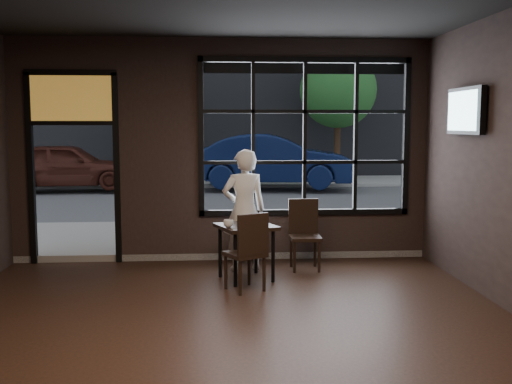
{
  "coord_description": "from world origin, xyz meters",
  "views": [
    {
      "loc": [
        -0.12,
        -5.13,
        1.99
      ],
      "look_at": [
        0.4,
        2.2,
        1.15
      ],
      "focal_mm": 42.0,
      "sensor_mm": 36.0,
      "label": 1
    }
  ],
  "objects": [
    {
      "name": "maroon_car",
      "position": [
        -4.42,
        12.72,
        0.78
      ],
      "size": [
        4.07,
        1.84,
        1.36
      ],
      "primitive_type": "imported",
      "rotation": [
        0.0,
        0.0,
        1.63
      ],
      "color": "#451B13",
      "rests_on": "street_asphalt"
    },
    {
      "name": "navy_car",
      "position": [
        1.63,
        12.69,
        0.9
      ],
      "size": [
        4.99,
        2.24,
        1.59
      ],
      "primitive_type": "imported",
      "rotation": [
        0.0,
        0.0,
        1.45
      ],
      "color": "#0A1537",
      "rests_on": "street_asphalt"
    },
    {
      "name": "tv",
      "position": [
        2.93,
        1.97,
        2.14
      ],
      "size": [
        0.11,
        0.97,
        0.57
      ],
      "primitive_type": "cube",
      "color": "black",
      "rests_on": "wall_right"
    },
    {
      "name": "cafe_table",
      "position": [
        0.29,
        2.36,
        0.36
      ],
      "size": [
        0.85,
        0.85,
        0.72
      ],
      "primitive_type": "cube",
      "rotation": [
        0.0,
        0.0,
        0.36
      ],
      "color": "black",
      "rests_on": "floor"
    },
    {
      "name": "chair_window",
      "position": [
        1.12,
        2.84,
        0.48
      ],
      "size": [
        0.42,
        0.42,
        0.96
      ],
      "primitive_type": "cube",
      "rotation": [
        0.0,
        0.0,
        0.0
      ],
      "color": "black",
      "rests_on": "floor"
    },
    {
      "name": "man",
      "position": [
        0.29,
        2.9,
        0.83
      ],
      "size": [
        0.66,
        0.49,
        1.65
      ],
      "primitive_type": "imported",
      "rotation": [
        0.0,
        0.0,
        3.3
      ],
      "color": "white",
      "rests_on": "floor"
    },
    {
      "name": "floor",
      "position": [
        0.0,
        0.0,
        -0.01
      ],
      "size": [
        6.0,
        7.0,
        0.02
      ],
      "primitive_type": "cube",
      "color": "black",
      "rests_on": "ground"
    },
    {
      "name": "cup",
      "position": [
        0.06,
        2.2,
        0.76
      ],
      "size": [
        0.15,
        0.15,
        0.1
      ],
      "primitive_type": "imported",
      "rotation": [
        0.0,
        0.0,
        0.3
      ],
      "color": "silver",
      "rests_on": "cafe_table"
    },
    {
      "name": "window_frame",
      "position": [
        1.2,
        3.5,
        1.8
      ],
      "size": [
        3.06,
        0.12,
        2.28
      ],
      "primitive_type": "cube",
      "color": "black",
      "rests_on": "ground"
    },
    {
      "name": "tree_left",
      "position": [
        -2.11,
        15.32,
        2.65
      ],
      "size": [
        2.2,
        2.2,
        3.76
      ],
      "color": "#332114",
      "rests_on": "street_asphalt"
    },
    {
      "name": "chair_near",
      "position": [
        0.24,
        1.87,
        0.48
      ],
      "size": [
        0.56,
        0.56,
        0.95
      ],
      "primitive_type": "cube",
      "rotation": [
        0.0,
        0.0,
        3.65
      ],
      "color": "black",
      "rests_on": "floor"
    },
    {
      "name": "stained_transom",
      "position": [
        -2.1,
        3.5,
        2.35
      ],
      "size": [
        1.2,
        0.06,
        0.7
      ],
      "primitive_type": "cube",
      "color": "orange",
      "rests_on": "ground"
    },
    {
      "name": "building_across",
      "position": [
        0.0,
        23.0,
        7.5
      ],
      "size": [
        28.0,
        12.0,
        15.0
      ],
      "primitive_type": "cube",
      "color": "#5B5956",
      "rests_on": "ground"
    },
    {
      "name": "tree_right",
      "position": [
        4.13,
        15.24,
        3.13
      ],
      "size": [
        2.61,
        2.61,
        4.45
      ],
      "color": "#332114",
      "rests_on": "street_asphalt"
    },
    {
      "name": "hotdog",
      "position": [
        0.41,
        2.49,
        0.74
      ],
      "size": [
        0.21,
        0.13,
        0.06
      ],
      "primitive_type": null,
      "rotation": [
        0.0,
        0.0,
        0.29
      ],
      "color": "tan",
      "rests_on": "cafe_table"
    },
    {
      "name": "street_asphalt",
      "position": [
        0.0,
        24.0,
        -0.02
      ],
      "size": [
        60.0,
        41.0,
        0.04
      ],
      "primitive_type": "cube",
      "color": "#545456",
      "rests_on": "ground"
    }
  ]
}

